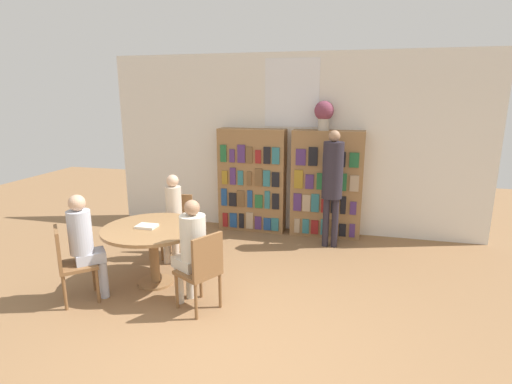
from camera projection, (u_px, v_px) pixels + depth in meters
ground_plane at (224, 352)px, 3.72m from camera, size 16.00×16.00×0.00m
wall_back at (291, 144)px, 6.78m from camera, size 6.40×0.07×3.00m
bookshelf_left at (252, 180)px, 6.90m from camera, size 1.15×0.34×1.77m
bookshelf_right at (326, 184)px, 6.59m from camera, size 1.15×0.34×1.77m
flower_vase at (324, 113)px, 6.34m from camera, size 0.31×0.31×0.46m
reading_table at (153, 236)px, 4.92m from camera, size 1.22×1.22×0.75m
chair_near_camera at (70, 261)px, 4.51m from camera, size 0.57×0.57×0.90m
chair_left_side at (178, 222)px, 5.86m from camera, size 0.44×0.44×0.90m
chair_far_side at (202, 268)px, 4.31m from camera, size 0.54×0.54×0.90m
seated_reader_left at (173, 214)px, 5.64m from camera, size 0.26×0.36×1.24m
seated_reader_right at (191, 246)px, 4.38m from camera, size 0.42×0.40×1.24m
seated_reader_back at (85, 240)px, 4.54m from camera, size 0.41×0.41×1.26m
librarian_standing at (333, 176)px, 6.03m from camera, size 0.31×0.58×1.82m
open_book_on_table at (147, 226)px, 4.88m from camera, size 0.24×0.18×0.03m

